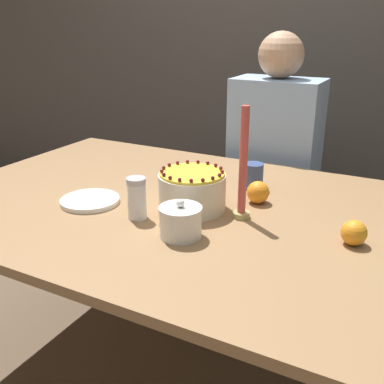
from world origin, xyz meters
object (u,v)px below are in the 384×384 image
sugar_bowl (181,222)px  sugar_shaker (137,198)px  candle (243,173)px  cake (192,191)px  person_man_blue_shirt (272,185)px

sugar_bowl → sugar_shaker: 0.19m
sugar_bowl → candle: 0.25m
candle → cake: bearing=-175.4°
candle → sugar_bowl: bearing=-116.8°
sugar_shaker → candle: bearing=29.0°
sugar_bowl → cake: bearing=108.6°
cake → sugar_shaker: size_ratio=1.65×
cake → sugar_bowl: bearing=-71.4°
cake → sugar_shaker: bearing=-128.8°
sugar_bowl → candle: candle is taller
candle → person_man_blue_shirt: bearing=100.6°
sugar_shaker → candle: size_ratio=0.38×
cake → candle: size_ratio=0.62×
sugar_bowl → candle: size_ratio=0.35×
cake → sugar_shaker: cake is taller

